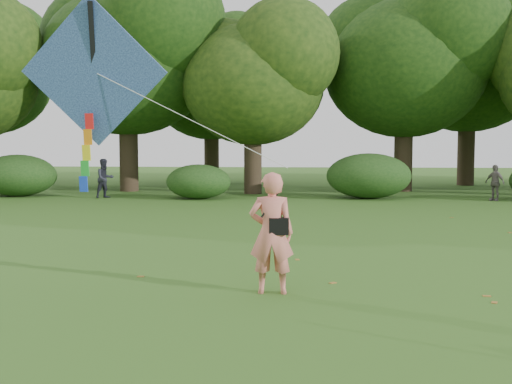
# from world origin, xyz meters

# --- Properties ---
(ground) EXTENTS (100.00, 100.00, 0.00)m
(ground) POSITION_xyz_m (0.00, 0.00, 0.00)
(ground) COLOR #265114
(ground) RESTS_ON ground
(man_kite_flyer) EXTENTS (0.71, 0.48, 1.89)m
(man_kite_flyer) POSITION_xyz_m (-0.11, 0.95, 0.95)
(man_kite_flyer) COLOR #E77B6C
(man_kite_flyer) RESTS_ON ground
(bystander_left) EXTENTS (1.00, 1.01, 1.64)m
(bystander_left) POSITION_xyz_m (-7.97, 17.22, 0.82)
(bystander_left) COLOR #262733
(bystander_left) RESTS_ON ground
(bystander_right) EXTENTS (0.81, 0.87, 1.44)m
(bystander_right) POSITION_xyz_m (7.91, 17.25, 0.72)
(bystander_right) COLOR slate
(bystander_right) RESTS_ON ground
(crossbody_bag) EXTENTS (0.43, 0.20, 0.73)m
(crossbody_bag) POSITION_xyz_m (0.00, 0.92, 1.07)
(crossbody_bag) COLOR black
(crossbody_bag) RESTS_ON ground
(flying_kite) EXTENTS (4.43, 0.98, 3.18)m
(flying_kite) POSITION_xyz_m (-3.06, 1.47, 3.45)
(flying_kite) COLOR #24569F
(flying_kite) RESTS_ON ground
(tree_line) EXTENTS (54.70, 15.30, 9.48)m
(tree_line) POSITION_xyz_m (1.67, 22.88, 5.60)
(tree_line) COLOR #3A2D1E
(tree_line) RESTS_ON ground
(shrub_band) EXTENTS (39.15, 3.22, 1.88)m
(shrub_band) POSITION_xyz_m (-0.72, 17.60, 0.86)
(shrub_band) COLOR #264919
(shrub_band) RESTS_ON ground
(fallen_leaves) EXTENTS (9.96, 13.74, 0.01)m
(fallen_leaves) POSITION_xyz_m (0.83, 3.01, 0.01)
(fallen_leaves) COLOR olive
(fallen_leaves) RESTS_ON ground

